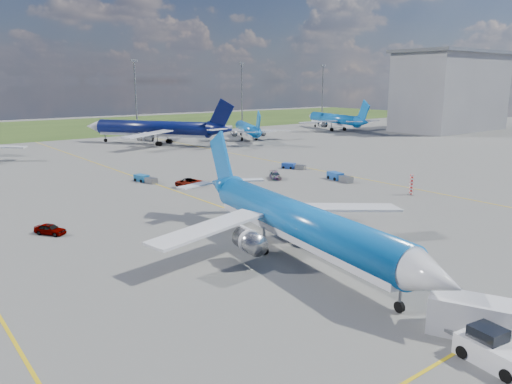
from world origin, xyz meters
TOP-DOWN VIEW (x-y plane):
  - ground at (0.00, 0.00)m, footprint 400.00×400.00m
  - grass_strip at (0.00, 150.00)m, footprint 400.00×80.00m
  - taxiway_lines at (0.17, 27.70)m, footprint 60.25×160.00m
  - floodlight_masts at (10.00, 110.00)m, footprint 202.20×0.50m
  - terminal_building at (120.00, 60.00)m, footprint 42.00×22.00m
  - warning_post at (26.00, 8.00)m, footprint 0.50×0.50m
  - bg_jet_n at (23.47, 85.78)m, footprint 53.38×56.32m
  - bg_jet_ne at (49.65, 79.48)m, footprint 37.39×41.06m
  - bg_jet_ene at (89.50, 83.72)m, footprint 39.90×46.43m
  - main_airliner at (-5.10, -1.63)m, footprint 35.24×43.01m
  - pushback_tug at (-8.21, -21.95)m, footprint 2.82×6.17m
  - service_van at (-6.01, -19.53)m, footprint 4.70×6.25m
  - service_car_a at (-21.45, 20.27)m, footprint 3.14×3.73m
  - service_car_b at (3.51, 32.96)m, footprint 5.00×2.71m
  - service_car_c at (18.07, 29.46)m, footprint 3.55×4.34m
  - baggage_tug_w at (25.73, 21.98)m, footprint 2.27×5.57m
  - baggage_tug_c at (-0.62, 40.67)m, footprint 2.24×5.02m
  - baggage_tug_e at (27.19, 35.20)m, footprint 3.03×4.70m

SIDE VIEW (x-z plane):
  - ground at x=0.00m, z-range 0.00..0.00m
  - bg_jet_n at x=23.47m, z-range -5.88..5.88m
  - bg_jet_ne at x=49.65m, z-range -4.36..4.36m
  - bg_jet_ene at x=89.50m, z-range -5.20..5.20m
  - main_airliner at x=-5.10m, z-range -5.10..5.10m
  - grass_strip at x=0.00m, z-range 0.00..0.01m
  - taxiway_lines at x=0.17m, z-range 0.00..0.02m
  - baggage_tug_e at x=27.19m, z-range -0.03..1.00m
  - baggage_tug_c at x=-0.62m, z-range -0.03..1.06m
  - baggage_tug_w at x=25.73m, z-range -0.04..1.17m
  - service_car_c at x=18.07m, z-range 0.00..1.18m
  - service_car_a at x=-21.45m, z-range 0.00..1.20m
  - service_car_b at x=3.51m, z-range 0.00..1.33m
  - pushback_tug at x=-8.21m, z-range -0.20..1.86m
  - service_van at x=-6.01m, z-range 0.00..2.52m
  - warning_post at x=26.00m, z-range 0.00..3.00m
  - floodlight_masts at x=10.00m, z-range 1.21..23.91m
  - terminal_building at x=120.00m, z-range 0.07..26.07m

